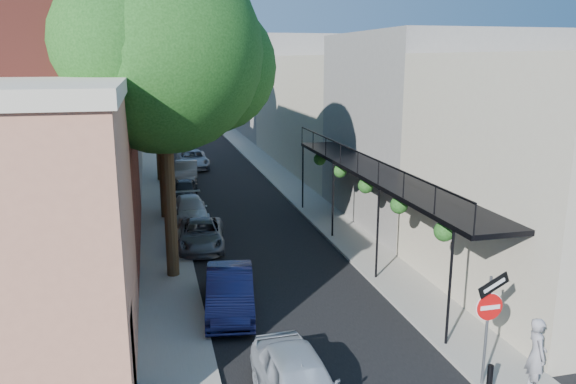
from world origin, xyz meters
TOP-DOWN VIEW (x-y plane):
  - road_surface at (0.00, 30.00)m, footprint 6.00×64.00m
  - sidewalk_left at (-4.00, 30.00)m, footprint 2.00×64.00m
  - sidewalk_right at (4.00, 30.00)m, footprint 2.00×64.00m
  - buildings_left at (-9.30, 28.76)m, footprint 10.10×59.10m
  - buildings_right at (8.99, 29.49)m, footprint 9.80×55.00m
  - sign_post at (3.16, 0.97)m, footprint 0.89×0.17m
  - bollard at (3.00, 0.50)m, footprint 0.14×0.14m
  - oak_near at (-3.37, 10.26)m, footprint 7.48×6.80m
  - oak_mid at (-3.42, 18.23)m, footprint 6.60×6.00m
  - oak_far at (-3.35, 27.27)m, footprint 7.70×7.00m
  - parked_car_a at (-1.40, 1.21)m, footprint 1.80×4.07m
  - parked_car_b at (-2.18, 6.70)m, footprint 1.98×4.29m
  - parked_car_c at (-2.47, 13.17)m, footprint 2.28×4.24m
  - parked_car_d at (-2.60, 17.45)m, footprint 1.63×3.91m
  - parked_car_e at (-2.60, 21.68)m, footprint 1.68×3.48m
  - parked_car_f at (-2.17, 26.59)m, footprint 1.72×4.09m
  - parked_car_g at (-1.40, 31.18)m, footprint 2.19×4.61m
  - pedestrian at (4.20, 0.50)m, footprint 0.59×0.75m

SIDE VIEW (x-z plane):
  - road_surface at x=0.00m, z-range 0.00..0.01m
  - sidewalk_left at x=-4.00m, z-range 0.00..0.12m
  - sidewalk_right at x=4.00m, z-range 0.00..0.12m
  - bollard at x=3.00m, z-range 0.12..0.92m
  - parked_car_d at x=-2.60m, z-range 0.00..1.13m
  - parked_car_c at x=-2.47m, z-range 0.00..1.13m
  - parked_car_e at x=-2.60m, z-range 0.00..1.14m
  - parked_car_g at x=-1.40m, z-range 0.00..1.27m
  - parked_car_f at x=-2.17m, z-range 0.00..1.31m
  - parked_car_b at x=-2.18m, z-range 0.00..1.36m
  - parked_car_a at x=-1.40m, z-range 0.00..1.36m
  - pedestrian at x=4.20m, z-range 0.12..1.95m
  - sign_post at x=3.16m, z-range 0.54..3.53m
  - buildings_right at x=8.99m, z-range -0.58..9.42m
  - buildings_left at x=-9.30m, z-range -1.06..10.94m
  - oak_mid at x=-3.42m, z-range 1.96..12.16m
  - oak_near at x=-3.37m, z-range 2.17..13.59m
  - oak_far at x=-3.35m, z-range 2.31..14.21m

